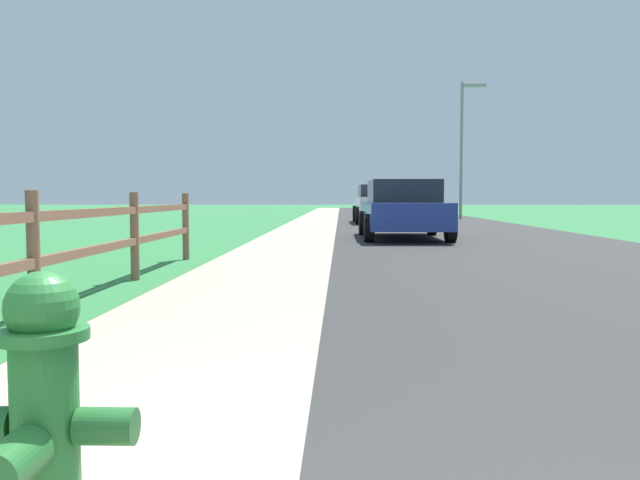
{
  "coord_description": "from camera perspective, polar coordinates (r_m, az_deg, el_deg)",
  "views": [
    {
      "loc": [
        0.16,
        -1.32,
        1.07
      ],
      "look_at": [
        -0.15,
        8.1,
        0.44
      ],
      "focal_mm": 36.83,
      "sensor_mm": 36.0,
      "label": 1
    }
  ],
  "objects": [
    {
      "name": "street_lamp",
      "position": [
        31.92,
        12.39,
        8.63
      ],
      "size": [
        1.17,
        0.2,
        6.4
      ],
      "color": "gray",
      "rests_on": "ground"
    },
    {
      "name": "grass_verge",
      "position": [
        28.72,
        -7.49,
        1.65
      ],
      "size": [
        5.0,
        66.0,
        0.0
      ],
      "primitive_type": "cube",
      "color": "#307940",
      "rests_on": "ground"
    },
    {
      "name": "rail_fence",
      "position": [
        6.06,
        -23.65,
        -0.43
      ],
      "size": [
        0.11,
        11.02,
        1.12
      ],
      "color": "brown",
      "rests_on": "ground"
    },
    {
      "name": "parked_suv_blue",
      "position": [
        16.87,
        7.23,
        2.72
      ],
      "size": [
        2.17,
        4.65,
        1.48
      ],
      "color": "navy",
      "rests_on": "ground"
    },
    {
      "name": "road_asphalt",
      "position": [
        28.54,
        8.57,
        1.62
      ],
      "size": [
        7.0,
        66.0,
        0.01
      ],
      "primitive_type": "cube",
      "color": "#2E2E2E",
      "rests_on": "ground"
    },
    {
      "name": "ground_plane",
      "position": [
        26.34,
        1.5,
        1.48
      ],
      "size": [
        120.0,
        120.0,
        0.0
      ],
      "primitive_type": "plane",
      "color": "#307940"
    },
    {
      "name": "curb_concrete",
      "position": [
        28.52,
        -4.51,
        1.65
      ],
      "size": [
        6.0,
        66.0,
        0.01
      ],
      "primitive_type": "cube",
      "color": "tan",
      "rests_on": "ground"
    },
    {
      "name": "fire_hydrant",
      "position": [
        2.12,
        -22.96,
        -13.92
      ],
      "size": [
        0.53,
        0.44,
        0.85
      ],
      "color": "#287233",
      "rests_on": "ground"
    },
    {
      "name": "parked_car_white",
      "position": [
        26.57,
        5.15,
        3.17
      ],
      "size": [
        2.08,
        4.32,
        1.54
      ],
      "color": "white",
      "rests_on": "ground"
    }
  ]
}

